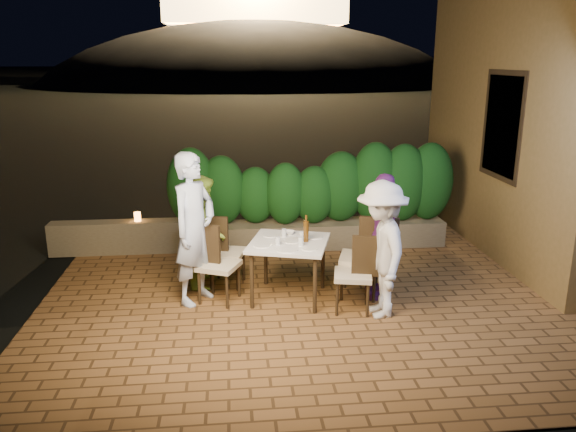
{
  "coord_description": "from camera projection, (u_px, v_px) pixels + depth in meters",
  "views": [
    {
      "loc": [
        -1.09,
        -6.22,
        2.94
      ],
      "look_at": [
        -0.41,
        0.42,
        1.05
      ],
      "focal_mm": 35.0,
      "sensor_mm": 36.0,
      "label": 1
    }
  ],
  "objects": [
    {
      "name": "ground",
      "position": [
        324.0,
        308.0,
        6.87
      ],
      "size": [
        400.0,
        400.0,
        0.0
      ],
      "primitive_type": "plane",
      "color": "black",
      "rests_on": "ground"
    },
    {
      "name": "terrace_floor",
      "position": [
        318.0,
        296.0,
        7.36
      ],
      "size": [
        7.0,
        6.0,
        0.15
      ],
      "primitive_type": "cube",
      "color": "brown",
      "rests_on": "ground"
    },
    {
      "name": "building_wall",
      "position": [
        541.0,
        88.0,
        8.45
      ],
      "size": [
        1.6,
        5.0,
        5.0
      ],
      "primitive_type": "cube",
      "color": "olive",
      "rests_on": "ground"
    },
    {
      "name": "window_pane",
      "position": [
        504.0,
        126.0,
        8.03
      ],
      "size": [
        0.08,
        1.0,
        1.4
      ],
      "primitive_type": "cube",
      "color": "black",
      "rests_on": "building_wall"
    },
    {
      "name": "window_frame",
      "position": [
        503.0,
        126.0,
        8.03
      ],
      "size": [
        0.06,
        1.15,
        1.55
      ],
      "primitive_type": "cube",
      "color": "black",
      "rests_on": "building_wall"
    },
    {
      "name": "planter",
      "position": [
        314.0,
        234.0,
        9.03
      ],
      "size": [
        4.2,
        0.55,
        0.4
      ],
      "primitive_type": "cube",
      "color": "brown",
      "rests_on": "ground"
    },
    {
      "name": "hedge",
      "position": [
        314.0,
        189.0,
        8.83
      ],
      "size": [
        4.0,
        0.7,
        1.1
      ],
      "primitive_type": null,
      "color": "#113D11",
      "rests_on": "planter"
    },
    {
      "name": "parapet",
      "position": [
        123.0,
        237.0,
        8.72
      ],
      "size": [
        2.2,
        0.3,
        0.5
      ],
      "primitive_type": "cube",
      "color": "brown",
      "rests_on": "ground"
    },
    {
      "name": "hill",
      "position": [
        257.0,
        119.0,
        65.58
      ],
      "size": [
        52.0,
        40.0,
        22.0
      ],
      "primitive_type": "ellipsoid",
      "color": "black",
      "rests_on": "ground"
    },
    {
      "name": "dining_table",
      "position": [
        289.0,
        270.0,
        7.03
      ],
      "size": [
        1.15,
        1.15,
        0.75
      ],
      "primitive_type": null,
      "rotation": [
        0.0,
        0.0,
        -0.28
      ],
      "color": "white",
      "rests_on": "ground"
    },
    {
      "name": "plate_nw",
      "position": [
        262.0,
        245.0,
        6.78
      ],
      "size": [
        0.23,
        0.23,
        0.01
      ],
      "primitive_type": "cylinder",
      "color": "white",
      "rests_on": "dining_table"
    },
    {
      "name": "plate_sw",
      "position": [
        271.0,
        235.0,
        7.15
      ],
      "size": [
        0.2,
        0.2,
        0.01
      ],
      "primitive_type": "cylinder",
      "color": "white",
      "rests_on": "dining_table"
    },
    {
      "name": "plate_ne",
      "position": [
        309.0,
        248.0,
        6.66
      ],
      "size": [
        0.21,
        0.21,
        0.01
      ],
      "primitive_type": "cylinder",
      "color": "white",
      "rests_on": "dining_table"
    },
    {
      "name": "plate_se",
      "position": [
        314.0,
        236.0,
        7.1
      ],
      "size": [
        0.24,
        0.24,
        0.01
      ],
      "primitive_type": "cylinder",
      "color": "white",
      "rests_on": "dining_table"
    },
    {
      "name": "plate_centre",
      "position": [
        292.0,
        241.0,
        6.94
      ],
      "size": [
        0.23,
        0.23,
        0.01
      ],
      "primitive_type": "cylinder",
      "color": "white",
      "rests_on": "dining_table"
    },
    {
      "name": "plate_front",
      "position": [
        288.0,
        250.0,
        6.61
      ],
      "size": [
        0.25,
        0.25,
        0.01
      ],
      "primitive_type": "cylinder",
      "color": "white",
      "rests_on": "dining_table"
    },
    {
      "name": "glass_nw",
      "position": [
        278.0,
        241.0,
        6.79
      ],
      "size": [
        0.06,
        0.06,
        0.1
      ],
      "primitive_type": "cylinder",
      "color": "silver",
      "rests_on": "dining_table"
    },
    {
      "name": "glass_sw",
      "position": [
        284.0,
        233.0,
        7.1
      ],
      "size": [
        0.06,
        0.06,
        0.1
      ],
      "primitive_type": "cylinder",
      "color": "silver",
      "rests_on": "dining_table"
    },
    {
      "name": "glass_ne",
      "position": [
        301.0,
        241.0,
        6.75
      ],
      "size": [
        0.07,
        0.07,
        0.11
      ],
      "primitive_type": "cylinder",
      "color": "silver",
      "rests_on": "dining_table"
    },
    {
      "name": "glass_se",
      "position": [
        302.0,
        235.0,
        7.01
      ],
      "size": [
        0.06,
        0.06,
        0.1
      ],
      "primitive_type": "cylinder",
      "color": "silver",
      "rests_on": "dining_table"
    },
    {
      "name": "beer_bottle",
      "position": [
        306.0,
        228.0,
        6.88
      ],
      "size": [
        0.07,
        0.07,
        0.34
      ],
      "primitive_type": null,
      "color": "#4A2D0C",
      "rests_on": "dining_table"
    },
    {
      "name": "bowl",
      "position": [
        289.0,
        233.0,
        7.22
      ],
      "size": [
        0.2,
        0.2,
        0.04
      ],
      "primitive_type": "imported",
      "rotation": [
        0.0,
        0.0,
        -0.4
      ],
      "color": "white",
      "rests_on": "dining_table"
    },
    {
      "name": "chair_left_front",
      "position": [
        219.0,
        264.0,
        6.92
      ],
      "size": [
        0.6,
        0.6,
        0.98
      ],
      "primitive_type": null,
      "rotation": [
        0.0,
        0.0,
        -0.42
      ],
      "color": "black",
      "rests_on": "ground"
    },
    {
      "name": "chair_left_back",
      "position": [
        227.0,
        251.0,
        7.42
      ],
      "size": [
        0.53,
        0.53,
        0.94
      ],
      "primitive_type": null,
      "rotation": [
        0.0,
        0.0,
        -0.26
      ],
      "color": "black",
      "rests_on": "ground"
    },
    {
      "name": "chair_right_front",
      "position": [
        353.0,
        273.0,
        6.66
      ],
      "size": [
        0.52,
        0.52,
        0.94
      ],
      "primitive_type": null,
      "rotation": [
        0.0,
        0.0,
        2.94
      ],
      "color": "black",
      "rests_on": "ground"
    },
    {
      "name": "chair_right_back",
      "position": [
        360.0,
        256.0,
        7.07
      ],
      "size": [
        0.61,
        0.61,
        1.05
      ],
      "primitive_type": null,
      "rotation": [
        0.0,
        0.0,
        2.83
      ],
      "color": "black",
      "rests_on": "ground"
    },
    {
      "name": "diner_blue",
      "position": [
        194.0,
        229.0,
        6.8
      ],
      "size": [
        0.76,
        0.82,
        1.88
      ],
      "primitive_type": "imported",
      "rotation": [
        0.0,
        0.0,
        0.96
      ],
      "color": "silver",
      "rests_on": "ground"
    },
    {
      "name": "diner_green",
      "position": [
        204.0,
        231.0,
        7.39
      ],
      "size": [
        0.59,
        0.74,
        1.48
      ],
      "primitive_type": "imported",
      "rotation": [
        0.0,
        0.0,
        1.52
      ],
      "color": "#9EC73E",
      "rests_on": "ground"
    },
    {
      "name": "diner_white",
      "position": [
        381.0,
        250.0,
        6.46
      ],
      "size": [
        0.62,
        1.05,
        1.62
      ],
      "primitive_type": "imported",
      "rotation": [
        0.0,
        0.0,
        -1.55
      ],
      "color": "silver",
      "rests_on": "ground"
    },
    {
      "name": "diner_purple",
      "position": [
        383.0,
        236.0,
        6.99
      ],
      "size": [
        0.54,
        0.99,
        1.59
      ],
      "primitive_type": "imported",
      "rotation": [
        0.0,
        0.0,
        -1.74
      ],
      "color": "#662571",
      "rests_on": "ground"
    },
    {
      "name": "parapet_lamp",
      "position": [
        137.0,
        217.0,
        8.66
      ],
      "size": [
        0.1,
        0.1,
        0.14
      ],
      "primitive_type": "cylinder",
      "color": "orange",
      "rests_on": "parapet"
    }
  ]
}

